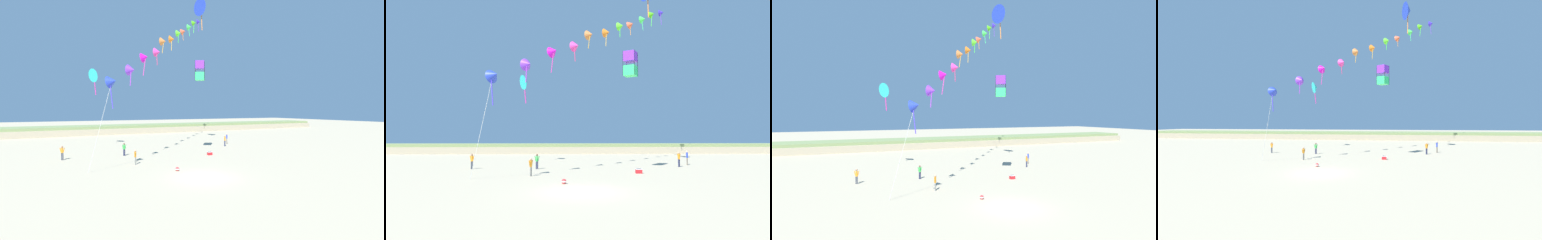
# 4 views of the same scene
# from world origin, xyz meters

# --- Properties ---
(ground_plane) EXTENTS (240.00, 240.00, 0.00)m
(ground_plane) POSITION_xyz_m (0.00, 0.00, 0.00)
(ground_plane) COLOR tan
(dune_ridge) EXTENTS (120.00, 9.27, 1.93)m
(dune_ridge) POSITION_xyz_m (0.00, 44.67, 0.96)
(dune_ridge) COLOR tan
(dune_ridge) RESTS_ON ground
(person_near_left) EXTENTS (0.36, 0.56, 1.70)m
(person_near_left) POSITION_xyz_m (13.34, 16.97, 0.98)
(person_near_left) COLOR #726656
(person_near_left) RESTS_ON ground
(person_near_right) EXTENTS (0.34, 0.50, 1.54)m
(person_near_right) POSITION_xyz_m (-3.97, 7.35, 0.89)
(person_near_right) COLOR gray
(person_near_right) RESTS_ON ground
(person_mid_center) EXTENTS (0.54, 0.29, 1.58)m
(person_mid_center) POSITION_xyz_m (-10.79, 13.23, 0.92)
(person_mid_center) COLOR #474C56
(person_mid_center) RESTS_ON ground
(person_far_left) EXTENTS (0.54, 0.24, 1.56)m
(person_far_left) POSITION_xyz_m (-4.04, 13.02, 0.90)
(person_far_left) COLOR #282D4C
(person_far_left) RESTS_ON ground
(person_far_right) EXTENTS (0.52, 0.41, 1.68)m
(person_far_right) POSITION_xyz_m (11.52, 14.70, 0.97)
(person_far_right) COLOR #282D4C
(person_far_right) RESTS_ON ground
(kite_banner_string) EXTENTS (23.87, 26.77, 24.63)m
(kite_banner_string) POSITION_xyz_m (3.97, 17.39, 16.12)
(kite_banner_string) COLOR blue
(large_kite_low_lead) EXTENTS (1.64, 1.64, 2.49)m
(large_kite_low_lead) POSITION_xyz_m (5.48, 11.38, 10.71)
(large_kite_low_lead) COLOR #2FEF72
(large_kite_mid_trail) EXTENTS (1.93, 2.23, 3.90)m
(large_kite_mid_trail) POSITION_xyz_m (-6.57, 21.57, 10.65)
(large_kite_mid_trail) COLOR #27CAC1
(large_kite_high_solo) EXTENTS (1.79, 2.87, 4.96)m
(large_kite_high_solo) POSITION_xyz_m (9.22, 18.09, 21.81)
(large_kite_high_solo) COLOR blue
(beach_cooler) EXTENTS (0.58, 0.41, 0.46)m
(beach_cooler) POSITION_xyz_m (5.66, 9.00, 0.21)
(beach_cooler) COLOR red
(beach_cooler) RESTS_ON ground
(beach_ball) EXTENTS (0.36, 0.36, 0.36)m
(beach_ball) POSITION_xyz_m (-1.09, 3.05, 0.18)
(beach_ball) COLOR red
(beach_ball) RESTS_ON ground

